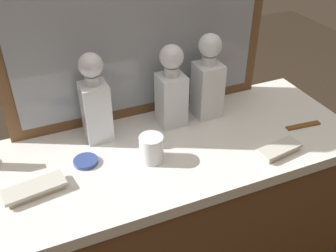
{
  "coord_description": "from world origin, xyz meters",
  "views": [
    {
      "loc": [
        -0.38,
        -0.89,
        1.56
      ],
      "look_at": [
        0.0,
        0.0,
        0.9
      ],
      "focal_mm": 41.62,
      "sensor_mm": 36.0,
      "label": 1
    }
  ],
  "objects_px": {
    "porcelain_dish": "(86,161)",
    "tortoiseshell_comb": "(303,126)",
    "crystal_decanter_center": "(96,106)",
    "silver_brush_far_left": "(35,189)",
    "crystal_decanter_far_right": "(171,93)",
    "silver_brush_center": "(279,150)",
    "crystal_decanter_rear": "(208,84)",
    "crystal_tumbler_front": "(151,150)"
  },
  "relations": [
    {
      "from": "porcelain_dish",
      "to": "tortoiseshell_comb",
      "type": "relative_size",
      "value": 0.58
    },
    {
      "from": "crystal_decanter_center",
      "to": "silver_brush_far_left",
      "type": "xyz_separation_m",
      "value": [
        -0.22,
        -0.18,
        -0.1
      ]
    },
    {
      "from": "silver_brush_far_left",
      "to": "crystal_decanter_far_right",
      "type": "bearing_deg",
      "value": 19.87
    },
    {
      "from": "crystal_decanter_far_right",
      "to": "silver_brush_far_left",
      "type": "height_order",
      "value": "crystal_decanter_far_right"
    },
    {
      "from": "crystal_decanter_far_right",
      "to": "silver_brush_center",
      "type": "bearing_deg",
      "value": -50.63
    },
    {
      "from": "crystal_decanter_center",
      "to": "porcelain_dish",
      "type": "height_order",
      "value": "crystal_decanter_center"
    },
    {
      "from": "crystal_decanter_rear",
      "to": "silver_brush_far_left",
      "type": "relative_size",
      "value": 1.71
    },
    {
      "from": "crystal_decanter_center",
      "to": "crystal_decanter_rear",
      "type": "bearing_deg",
      "value": -1.4
    },
    {
      "from": "silver_brush_far_left",
      "to": "crystal_tumbler_front",
      "type": "bearing_deg",
      "value": 1.47
    },
    {
      "from": "silver_brush_center",
      "to": "porcelain_dish",
      "type": "height_order",
      "value": "silver_brush_center"
    },
    {
      "from": "crystal_decanter_rear",
      "to": "silver_brush_far_left",
      "type": "bearing_deg",
      "value": -163.98
    },
    {
      "from": "silver_brush_center",
      "to": "silver_brush_far_left",
      "type": "bearing_deg",
      "value": 170.78
    },
    {
      "from": "silver_brush_center",
      "to": "tortoiseshell_comb",
      "type": "height_order",
      "value": "silver_brush_center"
    },
    {
      "from": "crystal_decanter_far_right",
      "to": "tortoiseshell_comb",
      "type": "bearing_deg",
      "value": -26.31
    },
    {
      "from": "crystal_tumbler_front",
      "to": "crystal_decanter_center",
      "type": "bearing_deg",
      "value": 123.06
    },
    {
      "from": "crystal_decanter_far_right",
      "to": "crystal_tumbler_front",
      "type": "bearing_deg",
      "value": -129.61
    },
    {
      "from": "tortoiseshell_comb",
      "to": "crystal_decanter_center",
      "type": "bearing_deg",
      "value": 161.98
    },
    {
      "from": "crystal_decanter_center",
      "to": "porcelain_dish",
      "type": "bearing_deg",
      "value": -121.83
    },
    {
      "from": "crystal_decanter_center",
      "to": "silver_brush_center",
      "type": "distance_m",
      "value": 0.58
    },
    {
      "from": "silver_brush_far_left",
      "to": "crystal_decanter_center",
      "type": "bearing_deg",
      "value": 39.36
    },
    {
      "from": "crystal_tumbler_front",
      "to": "silver_brush_far_left",
      "type": "xyz_separation_m",
      "value": [
        -0.34,
        -0.01,
        -0.02
      ]
    },
    {
      "from": "silver_brush_center",
      "to": "crystal_decanter_rear",
      "type": "bearing_deg",
      "value": 108.84
    },
    {
      "from": "crystal_decanter_rear",
      "to": "silver_brush_center",
      "type": "xyz_separation_m",
      "value": [
        0.1,
        -0.29,
        -0.11
      ]
    },
    {
      "from": "crystal_decanter_center",
      "to": "tortoiseshell_comb",
      "type": "distance_m",
      "value": 0.69
    },
    {
      "from": "crystal_decanter_center",
      "to": "tortoiseshell_comb",
      "type": "xyz_separation_m",
      "value": [
        0.65,
        -0.21,
        -0.11
      ]
    },
    {
      "from": "crystal_tumbler_front",
      "to": "tortoiseshell_comb",
      "type": "bearing_deg",
      "value": -3.78
    },
    {
      "from": "crystal_tumbler_front",
      "to": "silver_brush_far_left",
      "type": "height_order",
      "value": "crystal_tumbler_front"
    },
    {
      "from": "silver_brush_center",
      "to": "porcelain_dish",
      "type": "distance_m",
      "value": 0.58
    },
    {
      "from": "silver_brush_far_left",
      "to": "silver_brush_center",
      "type": "xyz_separation_m",
      "value": [
        0.71,
        -0.11,
        -0.0
      ]
    },
    {
      "from": "crystal_decanter_center",
      "to": "tortoiseshell_comb",
      "type": "relative_size",
      "value": 2.33
    },
    {
      "from": "crystal_decanter_center",
      "to": "crystal_decanter_rear",
      "type": "xyz_separation_m",
      "value": [
        0.38,
        -0.01,
        0.0
      ]
    },
    {
      "from": "crystal_decanter_center",
      "to": "tortoiseshell_comb",
      "type": "height_order",
      "value": "crystal_decanter_center"
    },
    {
      "from": "silver_brush_center",
      "to": "tortoiseshell_comb",
      "type": "xyz_separation_m",
      "value": [
        0.16,
        0.09,
        -0.01
      ]
    },
    {
      "from": "crystal_decanter_center",
      "to": "crystal_decanter_rear",
      "type": "relative_size",
      "value": 0.99
    },
    {
      "from": "crystal_tumbler_front",
      "to": "silver_brush_center",
      "type": "distance_m",
      "value": 0.39
    },
    {
      "from": "crystal_decanter_far_right",
      "to": "crystal_tumbler_front",
      "type": "height_order",
      "value": "crystal_decanter_far_right"
    },
    {
      "from": "crystal_decanter_rear",
      "to": "crystal_tumbler_front",
      "type": "height_order",
      "value": "crystal_decanter_rear"
    },
    {
      "from": "crystal_decanter_rear",
      "to": "crystal_decanter_far_right",
      "type": "height_order",
      "value": "crystal_decanter_rear"
    },
    {
      "from": "crystal_decanter_rear",
      "to": "crystal_tumbler_front",
      "type": "xyz_separation_m",
      "value": [
        -0.27,
        -0.17,
        -0.08
      ]
    },
    {
      "from": "porcelain_dish",
      "to": "crystal_decanter_far_right",
      "type": "bearing_deg",
      "value": 17.44
    },
    {
      "from": "silver_brush_center",
      "to": "tortoiseshell_comb",
      "type": "distance_m",
      "value": 0.19
    },
    {
      "from": "crystal_decanter_far_right",
      "to": "porcelain_dish",
      "type": "xyz_separation_m",
      "value": [
        -0.32,
        -0.1,
        -0.11
      ]
    }
  ]
}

